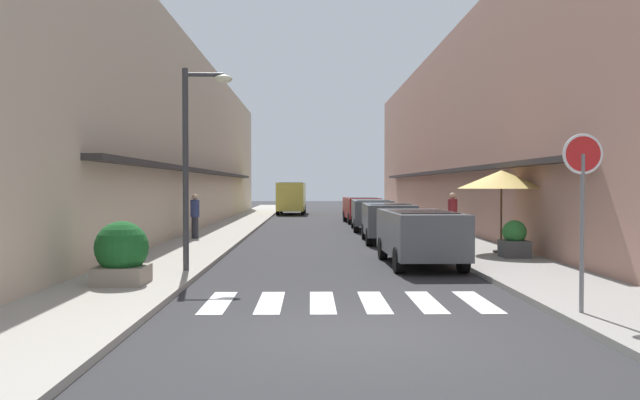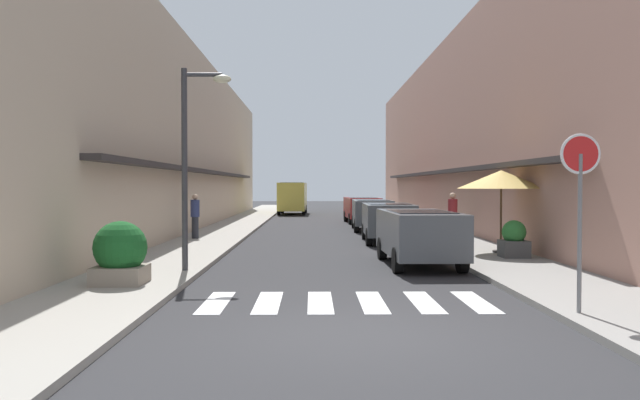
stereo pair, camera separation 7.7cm
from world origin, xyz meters
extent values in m
plane|color=#2B2B2D|center=(0.00, 20.57, 0.00)|extent=(113.15, 113.15, 0.00)
cube|color=#9E998E|center=(-4.59, 20.57, 0.06)|extent=(2.61, 72.00, 0.12)
cube|color=gray|center=(4.59, 20.57, 0.06)|extent=(2.61, 72.00, 0.12)
cube|color=#C6B299|center=(-8.39, 22.14, 4.25)|extent=(5.00, 48.29, 8.50)
cube|color=#332D2D|center=(-5.64, 22.14, 2.80)|extent=(0.50, 33.80, 0.16)
cube|color=#A87A6B|center=(8.39, 22.14, 4.68)|extent=(5.00, 48.29, 9.35)
cube|color=#332D2D|center=(5.64, 22.14, 2.80)|extent=(0.50, 33.80, 0.16)
cube|color=silver|center=(-2.38, 2.42, 0.01)|extent=(0.45, 2.20, 0.01)
cube|color=silver|center=(-1.43, 2.42, 0.01)|extent=(0.45, 2.20, 0.01)
cube|color=silver|center=(-0.48, 2.42, 0.01)|extent=(0.45, 2.20, 0.01)
cube|color=silver|center=(0.47, 2.42, 0.01)|extent=(0.45, 2.20, 0.01)
cube|color=silver|center=(1.42, 2.42, 0.01)|extent=(0.45, 2.20, 0.01)
cube|color=silver|center=(2.38, 2.42, 0.01)|extent=(0.45, 2.20, 0.01)
cube|color=#4C5156|center=(2.23, 7.66, 0.89)|extent=(1.84, 4.37, 1.13)
cube|color=black|center=(2.23, 7.44, 1.19)|extent=(1.52, 2.46, 0.56)
cylinder|color=black|center=(1.41, 9.07, 0.32)|extent=(0.23, 0.64, 0.64)
cylinder|color=black|center=(3.00, 9.11, 0.32)|extent=(0.23, 0.64, 0.64)
cylinder|color=black|center=(1.47, 6.21, 0.32)|extent=(0.23, 0.64, 0.64)
cylinder|color=black|center=(3.06, 6.24, 0.32)|extent=(0.23, 0.64, 0.64)
cube|color=#4C5156|center=(2.23, 14.48, 0.89)|extent=(1.86, 4.06, 1.13)
cube|color=black|center=(2.23, 14.28, 1.19)|extent=(1.53, 2.29, 0.56)
cylinder|color=black|center=(1.47, 15.83, 0.32)|extent=(0.24, 0.65, 0.64)
cylinder|color=black|center=(3.06, 15.78, 0.32)|extent=(0.24, 0.65, 0.64)
cylinder|color=black|center=(1.40, 13.18, 0.32)|extent=(0.24, 0.65, 0.64)
cylinder|color=black|center=(2.99, 13.13, 0.32)|extent=(0.24, 0.65, 0.64)
cube|color=#4C5156|center=(2.23, 20.85, 0.89)|extent=(1.88, 4.44, 1.13)
cube|color=black|center=(2.23, 20.63, 1.19)|extent=(1.54, 2.50, 0.56)
cylinder|color=black|center=(1.48, 22.33, 0.32)|extent=(0.24, 0.65, 0.64)
cylinder|color=black|center=(3.07, 22.28, 0.32)|extent=(0.24, 0.65, 0.64)
cylinder|color=black|center=(1.39, 19.43, 0.32)|extent=(0.24, 0.65, 0.64)
cylinder|color=black|center=(2.98, 19.38, 0.32)|extent=(0.24, 0.65, 0.64)
cube|color=maroon|center=(2.23, 26.72, 0.89)|extent=(1.93, 4.27, 1.13)
cube|color=black|center=(2.23, 26.51, 1.19)|extent=(1.57, 2.41, 0.56)
cylinder|color=black|center=(1.38, 28.07, 0.32)|extent=(0.25, 0.65, 0.64)
cylinder|color=black|center=(2.97, 28.14, 0.32)|extent=(0.25, 0.65, 0.64)
cylinder|color=black|center=(1.50, 25.30, 0.32)|extent=(0.25, 0.65, 0.64)
cylinder|color=black|center=(3.08, 25.37, 0.32)|extent=(0.25, 0.65, 0.64)
cube|color=#D8CC4C|center=(-2.08, 37.67, 1.34)|extent=(2.08, 5.44, 2.03)
cube|color=black|center=(-2.08, 37.40, 2.09)|extent=(1.71, 3.06, 0.56)
cylinder|color=black|center=(-2.93, 39.47, 0.32)|extent=(0.24, 0.65, 0.64)
cylinder|color=black|center=(-1.14, 39.43, 0.32)|extent=(0.24, 0.65, 0.64)
cylinder|color=black|center=(-3.02, 35.91, 0.32)|extent=(0.24, 0.65, 0.64)
cylinder|color=black|center=(-1.23, 35.87, 0.32)|extent=(0.24, 0.65, 0.64)
cylinder|color=slate|center=(3.63, 0.88, 1.38)|extent=(0.07, 0.07, 2.52)
cylinder|color=red|center=(3.63, 0.88, 2.64)|extent=(0.64, 0.03, 0.64)
torus|color=white|center=(3.63, 0.88, 2.64)|extent=(0.65, 0.05, 0.65)
cylinder|color=#38383D|center=(-3.66, 5.95, 2.52)|extent=(0.14, 0.14, 4.81)
cylinder|color=#38383D|center=(-3.21, 5.95, 4.78)|extent=(0.90, 0.10, 0.10)
ellipsoid|color=beige|center=(-2.76, 5.95, 4.68)|extent=(0.44, 0.28, 0.20)
cylinder|color=#262626|center=(5.08, 9.79, 0.15)|extent=(0.48, 0.48, 0.06)
cylinder|color=#4C3823|center=(5.08, 9.79, 1.23)|extent=(0.06, 0.06, 2.21)
cone|color=#D8B259|center=(5.08, 9.79, 2.33)|extent=(2.61, 2.61, 0.55)
cube|color=gray|center=(-4.58, 3.92, 0.30)|extent=(1.01, 1.01, 0.37)
sphere|color=#195623|center=(-4.58, 3.92, 0.87)|extent=(1.09, 1.09, 1.09)
cube|color=#4C4C4C|center=(5.07, 8.55, 0.36)|extent=(0.74, 0.74, 0.47)
sphere|color=#2D7533|center=(5.07, 8.55, 0.83)|extent=(0.67, 0.67, 0.67)
cube|color=slate|center=(4.41, 16.46, 0.32)|extent=(0.71, 0.71, 0.40)
sphere|color=#2D7533|center=(4.41, 16.46, 0.78)|extent=(0.73, 0.73, 0.73)
cylinder|color=#282B33|center=(-5.11, 14.99, 0.53)|extent=(0.26, 0.26, 0.82)
cylinder|color=navy|center=(-5.11, 14.99, 1.27)|extent=(0.34, 0.34, 0.65)
sphere|color=tan|center=(-5.11, 14.99, 1.71)|extent=(0.22, 0.22, 0.22)
cylinder|color=#282B33|center=(4.46, 13.52, 0.55)|extent=(0.26, 0.26, 0.86)
cylinder|color=maroon|center=(4.46, 13.52, 1.32)|extent=(0.34, 0.34, 0.68)
sphere|color=tan|center=(4.46, 13.52, 1.77)|extent=(0.23, 0.23, 0.23)
camera|label=1|loc=(-0.70, -8.97, 2.14)|focal=35.11mm
camera|label=2|loc=(-0.62, -8.97, 2.14)|focal=35.11mm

